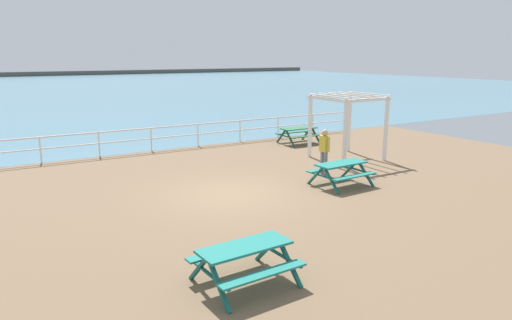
{
  "coord_description": "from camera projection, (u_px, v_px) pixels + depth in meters",
  "views": [
    {
      "loc": [
        -6.55,
        -12.33,
        4.28
      ],
      "look_at": [
        1.32,
        0.72,
        0.8
      ],
      "focal_mm": 32.41,
      "sensor_mm": 36.0,
      "label": 1
    }
  ],
  "objects": [
    {
      "name": "picnic_table_near_left",
      "position": [
        245.0,
        255.0,
        8.73
      ],
      "size": [
        1.87,
        1.62,
        0.8
      ],
      "rotation": [
        0.0,
        0.0,
        0.05
      ],
      "color": "#1E7A70",
      "rests_on": "ground"
    },
    {
      "name": "seaward_railing",
      "position": [
        151.0,
        135.0,
        20.84
      ],
      "size": [
        23.07,
        0.07,
        1.08
      ],
      "color": "white",
      "rests_on": "ground"
    },
    {
      "name": "distant_shoreline",
      "position": [
        11.0,
        76.0,
        94.51
      ],
      "size": [
        142.0,
        6.0,
        1.8
      ],
      "primitive_type": "cube",
      "color": "#4C4C47",
      "rests_on": "ground"
    },
    {
      "name": "ground_plane",
      "position": [
        232.0,
        197.0,
        14.56
      ],
      "size": [
        30.0,
        24.0,
        0.2
      ],
      "primitive_type": "cube",
      "color": "brown"
    },
    {
      "name": "lattice_pergola",
      "position": [
        348.0,
        111.0,
        19.06
      ],
      "size": [
        2.44,
        2.56,
        2.7
      ],
      "rotation": [
        0.0,
        0.0,
        0.0
      ],
      "color": "white",
      "rests_on": "ground"
    },
    {
      "name": "visitor",
      "position": [
        324.0,
        149.0,
        16.74
      ],
      "size": [
        0.23,
        0.53,
        1.66
      ],
      "rotation": [
        0.0,
        0.0,
        0.03
      ],
      "color": "slate",
      "rests_on": "ground"
    },
    {
      "name": "picnic_table_near_right",
      "position": [
        341.0,
        168.0,
        15.38
      ],
      "size": [
        1.87,
        1.62,
        0.8
      ],
      "rotation": [
        0.0,
        0.0,
        0.05
      ],
      "color": "#1E7A70",
      "rests_on": "ground"
    },
    {
      "name": "picnic_table_mid_centre",
      "position": [
        299.0,
        132.0,
        22.72
      ],
      "size": [
        1.81,
        1.55,
        0.8
      ],
      "rotation": [
        0.0,
        0.0,
        -0.01
      ],
      "color": "#286B47",
      "rests_on": "ground"
    },
    {
      "name": "sea_band",
      "position": [
        36.0,
        89.0,
        58.59
      ],
      "size": [
        142.0,
        90.0,
        0.01
      ],
      "primitive_type": "cube",
      "color": "teal",
      "rests_on": "ground"
    }
  ]
}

